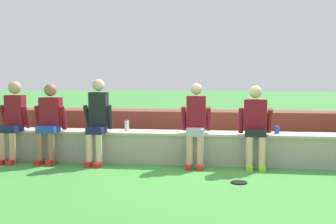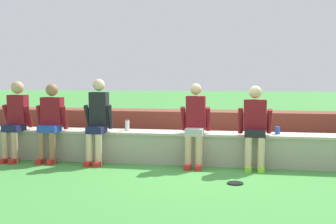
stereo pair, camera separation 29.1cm
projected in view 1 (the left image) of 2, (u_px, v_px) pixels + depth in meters
The scene contains 11 objects.
ground_plane at pixel (210, 167), 7.03m from camera, with size 80.00×80.00×0.00m, color #428E3D.
stone_seating_wall at pixel (211, 147), 7.26m from camera, with size 8.92×0.56×0.54m.
brick_bleachers at pixel (213, 134), 8.66m from camera, with size 12.07×1.55×0.79m.
person_far_left at pixel (13, 118), 7.40m from camera, with size 0.51×0.57×1.42m.
person_left_of_center at pixel (49, 120), 7.32m from camera, with size 0.55×0.51×1.38m.
person_center at pixel (97, 119), 7.18m from camera, with size 0.49×0.54×1.46m.
person_right_of_center at pixel (196, 123), 7.00m from camera, with size 0.50×0.57×1.39m.
person_far_right at pixel (255, 124), 6.84m from camera, with size 0.54×0.48×1.36m.
water_bottle_near_left at pixel (127, 125), 7.46m from camera, with size 0.08×0.08×0.20m.
plastic_cup_middle at pixel (277, 130), 7.09m from camera, with size 0.08×0.08×0.13m, color blue.
frisbee at pixel (239, 183), 5.92m from camera, with size 0.23×0.23×0.02m, color black.
Camera 1 is at (0.24, -6.96, 1.48)m, focal length 44.90 mm.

